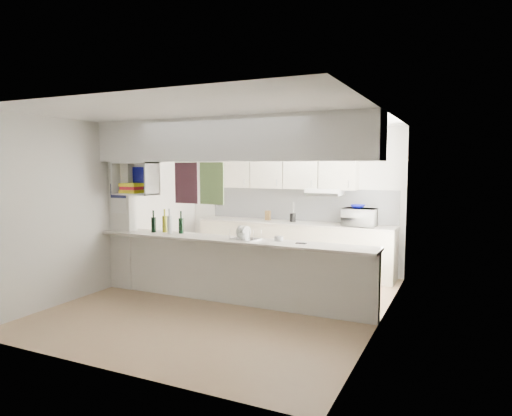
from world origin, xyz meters
The scene contains 16 objects.
floor centered at (0.00, 0.00, 0.00)m, with size 4.80×4.80×0.00m, color tan.
ceiling centered at (0.00, 0.00, 2.60)m, with size 4.80×4.80×0.00m, color white.
wall_back centered at (0.00, 2.40, 1.30)m, with size 4.20×4.20×0.00m, color silver.
wall_left centered at (-2.10, 0.00, 1.30)m, with size 4.80×4.80×0.00m, color silver.
wall_right centered at (2.10, 0.00, 1.30)m, with size 4.80×4.80×0.00m, color silver.
servery_partition centered at (-0.17, 0.00, 1.66)m, with size 4.20×0.50×2.60m.
cubby_shelf centered at (-1.57, -0.06, 1.71)m, with size 0.65×0.35×0.50m.
kitchen_run centered at (0.16, 2.14, 0.83)m, with size 3.60×0.63×2.24m.
microwave centered at (1.39, 2.06, 1.07)m, with size 0.55×0.37×0.30m, color white.
bowl centered at (1.36, 2.06, 1.25)m, with size 0.25×0.25×0.06m, color #0C0F85.
dish_rack centered at (0.25, 0.01, 1.00)m, with size 0.42×0.35×0.20m.
cup centered at (0.24, -0.05, 0.98)m, with size 0.11×0.11×0.09m, color white.
wine_bottles centered at (-1.10, 0.07, 1.05)m, with size 0.53×0.16×0.38m.
plastic_tubs centered at (0.75, 0.10, 0.95)m, with size 0.48×0.17×0.06m.
utensil_jar centered at (0.16, 2.15, 1.00)m, with size 0.11×0.11×0.15m, color black.
knife_block centered at (-0.35, 2.18, 1.01)m, with size 0.09×0.07×0.18m, color brown.
Camera 1 is at (3.04, -5.60, 1.95)m, focal length 32.00 mm.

